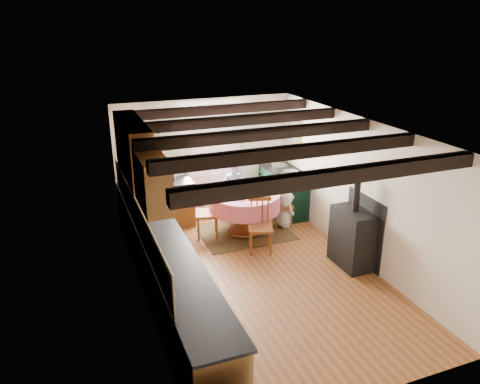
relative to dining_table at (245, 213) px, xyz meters
name	(u,v)px	position (x,y,z in m)	size (l,w,h in m)	color
floor	(258,276)	(-0.39, -1.57, -0.40)	(3.60, 5.50, 0.00)	#97572E
ceiling	(260,128)	(-0.39, -1.57, 2.00)	(3.60, 5.50, 0.00)	white
wall_back	(205,158)	(-0.39, 1.18, 0.80)	(3.60, 0.00, 2.40)	silver
wall_front	(370,305)	(-0.39, -4.32, 0.80)	(3.60, 0.00, 2.40)	silver
wall_left	(139,224)	(-2.19, -1.57, 0.80)	(0.00, 5.50, 2.40)	silver
wall_right	(360,191)	(1.41, -1.57, 0.80)	(0.00, 5.50, 2.40)	silver
beam_a	(337,176)	(-0.39, -3.57, 1.91)	(3.60, 0.16, 0.16)	black
beam_b	(293,152)	(-0.39, -2.57, 1.91)	(3.60, 0.16, 0.16)	black
beam_c	(260,134)	(-0.39, -1.57, 1.91)	(3.60, 0.16, 0.16)	black
beam_d	(236,121)	(-0.39, -0.57, 1.91)	(3.60, 0.16, 0.16)	black
beam_e	(216,110)	(-0.39, 0.43, 1.91)	(3.60, 0.16, 0.16)	black
splash_left	(137,216)	(-2.17, -1.27, 0.80)	(0.02, 4.50, 0.55)	beige
splash_back	(156,164)	(-1.39, 1.16, 0.80)	(1.40, 0.02, 0.55)	beige
base_cabinet_left	(164,269)	(-1.89, -1.57, 0.04)	(0.60, 5.30, 0.88)	brown
base_cabinet_back	(159,205)	(-1.44, 0.88, 0.04)	(1.30, 0.60, 0.88)	brown
worktop_left	(164,240)	(-1.87, -1.57, 0.50)	(0.64, 5.30, 0.04)	black
worktop_back	(158,183)	(-1.44, 0.86, 0.50)	(1.30, 0.64, 0.04)	black
wall_cabinet_glass	(133,149)	(-2.02, -0.37, 1.55)	(0.34, 1.80, 0.90)	brown
wall_cabinet_solid	(153,182)	(-2.02, -1.87, 1.50)	(0.34, 0.90, 0.70)	brown
window_frame	(210,138)	(-0.29, 1.17, 1.20)	(1.34, 0.03, 1.54)	white
window_pane	(210,138)	(-0.29, 1.17, 1.20)	(1.20, 0.01, 1.40)	white
curtain_left	(170,168)	(-1.14, 1.08, 0.70)	(0.35, 0.10, 2.10)	gray
curtain_right	(250,159)	(0.56, 1.08, 0.70)	(0.35, 0.10, 2.10)	gray
curtain_rod	(210,109)	(-0.29, 1.08, 1.80)	(0.03, 0.03, 2.00)	black
wall_picture	(294,131)	(1.38, 0.73, 1.30)	(0.04, 0.50, 0.60)	gold
wall_plate	(254,130)	(0.66, 1.15, 1.30)	(0.30, 0.30, 0.02)	silver
rug	(244,232)	(0.00, 0.00, -0.40)	(1.70, 1.32, 0.01)	brown
dining_table	(245,213)	(0.00, 0.00, 0.00)	(1.33, 1.33, 0.80)	pink
chair_near	(260,226)	(-0.03, -0.81, 0.08)	(0.42, 0.44, 0.97)	brown
chair_left	(207,211)	(-0.71, 0.09, 0.11)	(0.44, 0.46, 1.02)	brown
chair_right	(282,203)	(0.80, 0.03, 0.07)	(0.40, 0.42, 0.94)	brown
aga_range	(284,192)	(1.08, 0.53, 0.09)	(0.69, 1.07, 0.98)	black
cast_iron_stove	(354,223)	(1.19, -1.79, 0.36)	(0.46, 0.76, 1.52)	black
child_far	(233,191)	(0.02, 0.69, 0.20)	(0.44, 0.29, 1.21)	slate
child_right	(285,202)	(0.84, -0.02, 0.11)	(0.50, 0.33, 1.02)	silver
bowl_a	(238,197)	(-0.20, -0.18, 0.43)	(0.22, 0.22, 0.05)	silver
bowl_b	(253,194)	(0.09, -0.17, 0.43)	(0.20, 0.20, 0.06)	silver
cup	(247,192)	(0.03, -0.07, 0.45)	(0.10, 0.10, 0.09)	silver
canister_tall	(142,179)	(-1.75, 0.81, 0.64)	(0.14, 0.14, 0.25)	#262628
canister_wide	(157,178)	(-1.46, 0.86, 0.61)	(0.17, 0.17, 0.19)	#262628
canister_slim	(173,175)	(-1.16, 0.81, 0.66)	(0.10, 0.10, 0.28)	#262628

